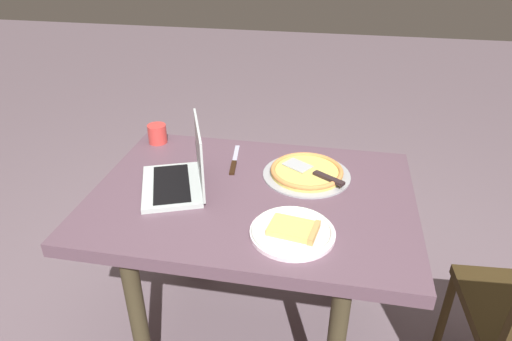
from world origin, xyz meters
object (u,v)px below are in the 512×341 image
(pizza_plate, at_px, (293,231))
(drink_cup, at_px, (157,134))
(laptop, at_px, (182,174))
(pizza_tray, at_px, (307,172))
(dining_table, at_px, (252,213))
(table_knife, at_px, (234,162))

(pizza_plate, bearing_deg, drink_cup, 140.49)
(laptop, relative_size, pizza_tray, 1.08)
(laptop, xyz_separation_m, pizza_plate, (0.43, -0.21, -0.04))
(pizza_tray, xyz_separation_m, drink_cup, (-0.67, 0.17, 0.03))
(drink_cup, bearing_deg, dining_table, -33.77)
(pizza_plate, distance_m, drink_cup, 0.86)
(drink_cup, bearing_deg, pizza_tray, -14.12)
(pizza_plate, bearing_deg, laptop, 154.44)
(laptop, relative_size, pizza_plate, 1.35)
(drink_cup, bearing_deg, pizza_plate, -39.51)
(table_knife, height_order, drink_cup, drink_cup)
(dining_table, height_order, drink_cup, drink_cup)
(dining_table, bearing_deg, pizza_tray, 40.86)
(table_knife, xyz_separation_m, drink_cup, (-0.37, 0.12, 0.04))
(pizza_tray, relative_size, table_knife, 1.36)
(dining_table, bearing_deg, drink_cup, 146.23)
(dining_table, height_order, table_knife, table_knife)
(laptop, distance_m, pizza_plate, 0.48)
(drink_cup, bearing_deg, table_knife, -18.38)
(laptop, height_order, pizza_tray, laptop)
(dining_table, xyz_separation_m, drink_cup, (-0.49, 0.33, 0.13))
(pizza_tray, bearing_deg, table_knife, 171.44)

